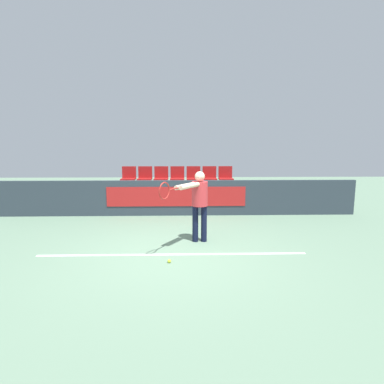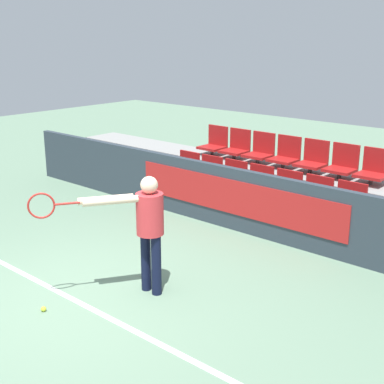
% 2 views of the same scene
% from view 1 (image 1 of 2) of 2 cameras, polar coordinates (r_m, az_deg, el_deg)
% --- Properties ---
extents(ground_plane, '(30.00, 30.00, 0.00)m').
position_cam_1_polar(ground_plane, '(6.06, -3.73, -11.63)').
color(ground_plane, slate).
extents(court_baseline, '(5.28, 0.08, 0.01)m').
position_cam_1_polar(court_baseline, '(6.01, -3.75, -11.77)').
color(court_baseline, white).
rests_on(court_baseline, ground).
extents(barrier_wall, '(11.05, 0.14, 1.08)m').
position_cam_1_polar(barrier_wall, '(9.18, -2.99, -1.13)').
color(barrier_wall, '#2D3842').
rests_on(barrier_wall, ground).
extents(bleacher_tier_front, '(10.65, 0.90, 0.40)m').
position_cam_1_polar(bleacher_tier_front, '(9.77, -2.90, -2.57)').
color(bleacher_tier_front, gray).
rests_on(bleacher_tier_front, ground).
extents(bleacher_tier_middle, '(10.65, 0.90, 0.81)m').
position_cam_1_polar(bleacher_tier_middle, '(10.62, -2.79, -0.56)').
color(bleacher_tier_middle, gray).
rests_on(bleacher_tier_middle, ground).
extents(stadium_chair_0, '(0.50, 0.45, 0.60)m').
position_cam_1_polar(stadium_chair_0, '(10.01, -12.83, 0.11)').
color(stadium_chair_0, '#333333').
rests_on(stadium_chair_0, bleacher_tier_front).
extents(stadium_chair_1, '(0.50, 0.45, 0.60)m').
position_cam_1_polar(stadium_chair_1, '(9.91, -9.57, 0.13)').
color(stadium_chair_1, '#333333').
rests_on(stadium_chair_1, bleacher_tier_front).
extents(stadium_chair_2, '(0.50, 0.45, 0.60)m').
position_cam_1_polar(stadium_chair_2, '(9.85, -6.25, 0.14)').
color(stadium_chair_2, '#333333').
rests_on(stadium_chair_2, bleacher_tier_front).
extents(stadium_chair_3, '(0.50, 0.45, 0.60)m').
position_cam_1_polar(stadium_chair_3, '(9.82, -2.90, 0.16)').
color(stadium_chair_3, '#333333').
rests_on(stadium_chair_3, bleacher_tier_front).
extents(stadium_chair_4, '(0.50, 0.45, 0.60)m').
position_cam_1_polar(stadium_chair_4, '(9.82, 0.46, 0.17)').
color(stadium_chair_4, '#333333').
rests_on(stadium_chair_4, bleacher_tier_front).
extents(stadium_chair_5, '(0.50, 0.45, 0.60)m').
position_cam_1_polar(stadium_chair_5, '(9.86, 3.80, 0.18)').
color(stadium_chair_5, '#333333').
rests_on(stadium_chair_5, bleacher_tier_front).
extents(stadium_chair_6, '(0.50, 0.45, 0.60)m').
position_cam_1_polar(stadium_chair_6, '(9.93, 7.11, 0.20)').
color(stadium_chair_6, '#333333').
rests_on(stadium_chair_6, bleacher_tier_front).
extents(stadium_chair_7, '(0.50, 0.45, 0.60)m').
position_cam_1_polar(stadium_chair_7, '(10.84, -11.98, 2.94)').
color(stadium_chair_7, '#333333').
rests_on(stadium_chair_7, bleacher_tier_middle).
extents(stadium_chair_8, '(0.50, 0.45, 0.60)m').
position_cam_1_polar(stadium_chair_8, '(10.75, -8.96, 2.97)').
color(stadium_chair_8, '#333333').
rests_on(stadium_chair_8, bleacher_tier_middle).
extents(stadium_chair_9, '(0.50, 0.45, 0.60)m').
position_cam_1_polar(stadium_chair_9, '(10.69, -5.89, 3.00)').
color(stadium_chair_9, '#333333').
rests_on(stadium_chair_9, bleacher_tier_middle).
extents(stadium_chair_10, '(0.50, 0.45, 0.60)m').
position_cam_1_polar(stadium_chair_10, '(10.66, -2.80, 3.02)').
color(stadium_chair_10, '#333333').
rests_on(stadium_chair_10, bleacher_tier_middle).
extents(stadium_chair_11, '(0.50, 0.45, 0.60)m').
position_cam_1_polar(stadium_chair_11, '(10.67, 0.29, 3.03)').
color(stadium_chair_11, '#333333').
rests_on(stadium_chair_11, bleacher_tier_middle).
extents(stadium_chair_12, '(0.50, 0.45, 0.60)m').
position_cam_1_polar(stadium_chair_12, '(10.70, 3.38, 3.04)').
color(stadium_chair_12, '#333333').
rests_on(stadium_chair_12, bleacher_tier_middle).
extents(stadium_chair_13, '(0.50, 0.45, 0.60)m').
position_cam_1_polar(stadium_chair_13, '(10.77, 6.43, 3.03)').
color(stadium_chair_13, '#333333').
rests_on(stadium_chair_13, bleacher_tier_middle).
extents(tennis_player, '(0.97, 1.42, 1.57)m').
position_cam_1_polar(tennis_player, '(6.49, 1.14, -1.25)').
color(tennis_player, black).
rests_on(tennis_player, ground).
extents(tennis_ball, '(0.07, 0.07, 0.07)m').
position_cam_1_polar(tennis_ball, '(5.61, -4.36, -12.99)').
color(tennis_ball, '#CCDB33').
rests_on(tennis_ball, ground).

